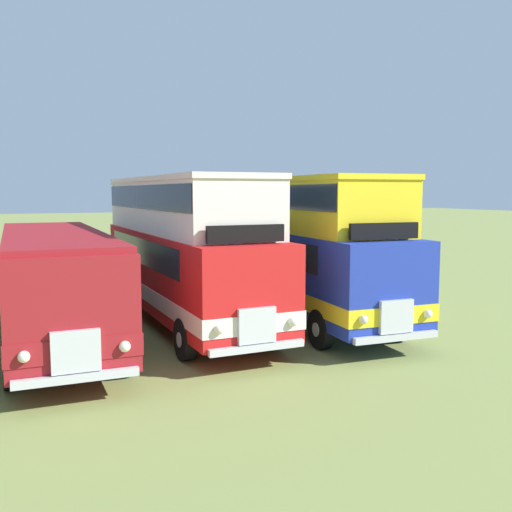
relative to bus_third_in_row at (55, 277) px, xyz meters
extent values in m
plane|color=olive|center=(0.00, 0.30, -1.75)|extent=(200.00, 200.00, 0.00)
cube|color=maroon|center=(0.00, -0.05, -0.05)|extent=(2.68, 10.56, 2.30)
cube|color=maroon|center=(0.00, -0.05, -0.65)|extent=(2.72, 10.60, 0.44)
cube|color=#19232D|center=(0.01, 0.35, 0.55)|extent=(2.67, 8.16, 0.76)
cube|color=#19232D|center=(-0.09, -5.24, 0.60)|extent=(2.20, 0.14, 0.90)
cube|color=silver|center=(-0.09, -5.35, -0.65)|extent=(0.90, 0.14, 0.80)
cube|color=silver|center=(-0.09, -5.38, -1.15)|extent=(2.30, 0.18, 0.16)
sphere|color=#EAEACC|center=(0.81, -5.38, -0.65)|extent=(0.22, 0.22, 0.22)
sphere|color=#EAEACC|center=(-0.99, -5.35, -0.65)|extent=(0.22, 0.22, 0.22)
cube|color=maroon|center=(0.00, -0.05, 1.17)|extent=(2.64, 10.16, 0.14)
cylinder|color=black|center=(1.09, -3.72, -1.23)|extent=(0.30, 1.04, 1.04)
cylinder|color=silver|center=(1.24, -3.73, -1.23)|extent=(0.03, 0.36, 0.36)
cylinder|color=black|center=(-1.21, -3.68, -1.23)|extent=(0.30, 1.04, 1.04)
cylinder|color=silver|center=(-1.36, -3.68, -1.23)|extent=(0.03, 0.36, 0.36)
cylinder|color=black|center=(1.21, 3.39, -1.23)|extent=(0.30, 1.04, 1.04)
cylinder|color=silver|center=(1.36, 3.39, -1.23)|extent=(0.03, 0.36, 0.36)
cylinder|color=black|center=(-1.09, 3.43, -1.23)|extent=(0.30, 1.04, 1.04)
cylinder|color=silver|center=(-1.24, 3.43, -1.23)|extent=(0.03, 0.36, 0.36)
cube|color=red|center=(3.77, 0.40, -0.05)|extent=(2.62, 10.32, 2.30)
cube|color=silver|center=(3.77, 0.40, -0.65)|extent=(2.66, 10.36, 0.44)
cube|color=#19232D|center=(3.77, 0.80, 0.55)|extent=(2.62, 7.92, 0.76)
cube|color=#19232D|center=(3.83, -4.69, 0.60)|extent=(2.20, 0.13, 0.90)
cube|color=silver|center=(3.83, -4.80, -0.65)|extent=(0.90, 0.13, 0.80)
cube|color=silver|center=(3.84, -4.83, -1.15)|extent=(2.30, 0.17, 0.16)
sphere|color=#EAEACC|center=(4.74, -4.80, -0.65)|extent=(0.22, 0.22, 0.22)
sphere|color=#EAEACC|center=(2.94, -4.82, -0.65)|extent=(0.22, 0.22, 0.22)
cube|color=silver|center=(3.77, 0.65, 1.85)|extent=(2.51, 9.42, 1.50)
cube|color=silver|center=(3.77, 0.65, 2.67)|extent=(2.57, 9.52, 0.14)
cube|color=#19232D|center=(3.77, 0.65, 2.15)|extent=(2.55, 9.32, 0.68)
cube|color=black|center=(3.83, -4.20, 1.35)|extent=(1.90, 0.14, 0.40)
cylinder|color=black|center=(4.97, -3.14, -1.23)|extent=(0.29, 1.04, 1.04)
cylinder|color=silver|center=(5.12, -3.13, -1.23)|extent=(0.02, 0.36, 0.36)
cylinder|color=black|center=(2.67, -3.16, -1.23)|extent=(0.29, 1.04, 1.04)
cylinder|color=silver|center=(2.52, -3.16, -1.23)|extent=(0.02, 0.36, 0.36)
cylinder|color=black|center=(4.89, 3.76, -1.23)|extent=(0.29, 1.04, 1.04)
cylinder|color=silver|center=(5.04, 3.76, -1.23)|extent=(0.02, 0.36, 0.36)
cylinder|color=black|center=(2.59, 3.73, -1.23)|extent=(0.29, 1.04, 1.04)
cylinder|color=silver|center=(2.44, 3.73, -1.23)|extent=(0.02, 0.36, 0.36)
cube|color=#1E339E|center=(7.55, 0.38, -0.05)|extent=(3.11, 11.39, 2.30)
cube|color=yellow|center=(7.55, 0.38, -0.65)|extent=(3.16, 11.44, 0.44)
cube|color=#19232D|center=(7.57, 0.78, 0.55)|extent=(3.01, 9.00, 0.76)
cube|color=#19232D|center=(7.24, -5.19, 0.60)|extent=(2.20, 0.22, 0.90)
cube|color=silver|center=(7.24, -5.30, -0.65)|extent=(0.91, 0.17, 0.80)
cube|color=silver|center=(7.24, -5.33, -1.15)|extent=(2.30, 0.27, 0.16)
sphere|color=#EAEACC|center=(8.14, -5.36, -0.65)|extent=(0.22, 0.22, 0.22)
sphere|color=#EAEACC|center=(6.34, -5.26, -0.65)|extent=(0.22, 0.22, 0.22)
cube|color=yellow|center=(7.56, 0.63, 1.85)|extent=(2.96, 10.49, 1.50)
cube|color=yellow|center=(7.56, 0.63, 2.67)|extent=(3.03, 10.59, 0.14)
cube|color=#19232D|center=(7.56, 0.63, 2.15)|extent=(3.00, 10.39, 0.68)
cube|color=black|center=(7.27, -4.70, 1.35)|extent=(1.90, 0.22, 0.40)
cylinder|color=black|center=(8.48, -3.71, -1.23)|extent=(0.34, 1.05, 1.04)
cylinder|color=silver|center=(8.63, -3.72, -1.23)|extent=(0.04, 0.36, 0.36)
cylinder|color=black|center=(6.18, -3.59, -1.23)|extent=(0.34, 1.05, 1.04)
cylinder|color=silver|center=(6.03, -3.58, -1.23)|extent=(0.04, 0.36, 0.36)
cylinder|color=black|center=(8.91, 4.15, -1.23)|extent=(0.34, 1.05, 1.04)
cylinder|color=silver|center=(9.06, 4.14, -1.23)|extent=(0.04, 0.36, 0.36)
cylinder|color=black|center=(6.61, 4.27, -1.23)|extent=(0.34, 1.05, 1.04)
cylinder|color=silver|center=(6.46, 4.28, -1.23)|extent=(0.04, 0.36, 0.36)
cylinder|color=#8C704C|center=(0.00, 10.08, -1.23)|extent=(0.08, 0.08, 1.05)
cylinder|color=#8C704C|center=(5.27, 10.08, -1.23)|extent=(0.08, 0.08, 1.05)
cylinder|color=#8C704C|center=(10.55, 10.08, -1.23)|extent=(0.08, 0.08, 1.05)
cylinder|color=beige|center=(0.00, 10.08, -0.82)|extent=(21.10, 0.03, 0.03)
camera|label=1|loc=(-1.27, -16.29, 2.29)|focal=40.61mm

